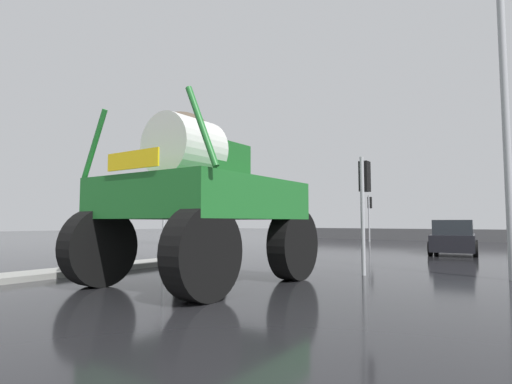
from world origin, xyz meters
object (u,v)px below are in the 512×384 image
object	(u,v)px
traffic_signal_far_left	(370,208)
sedan_ahead	(454,238)
streetlight_near_right	(508,75)
oversize_sprayer	(201,203)
bare_tree_left	(181,141)
traffic_signal_near_right	(364,189)
traffic_signal_near_left	(168,183)

from	to	relation	value
traffic_signal_far_left	sedan_ahead	bearing A→B (deg)	-52.98
streetlight_near_right	oversize_sprayer	bearing A→B (deg)	-142.34
traffic_signal_far_left	bare_tree_left	xyz separation A→B (m)	(-7.43, -11.84, 3.86)
traffic_signal_near_right	bare_tree_left	size ratio (longest dim) A/B	0.40
oversize_sprayer	traffic_signal_near_left	distance (m)	6.36
traffic_signal_near_right	traffic_signal_far_left	distance (m)	19.43
traffic_signal_near_left	traffic_signal_near_right	size ratio (longest dim) A/B	1.25
sedan_ahead	streetlight_near_right	size ratio (longest dim) A/B	0.45
traffic_signal_near_right	bare_tree_left	world-z (taller)	bare_tree_left
traffic_signal_near_left	traffic_signal_far_left	distance (m)	18.50
oversize_sprayer	traffic_signal_near_right	distance (m)	4.59
oversize_sprayer	sedan_ahead	bearing A→B (deg)	-15.27
traffic_signal_far_left	streetlight_near_right	size ratio (longest dim) A/B	0.36
bare_tree_left	oversize_sprayer	bearing A→B (deg)	-43.20
bare_tree_left	sedan_ahead	bearing A→B (deg)	10.27
sedan_ahead	bare_tree_left	size ratio (longest dim) A/B	0.53
traffic_signal_near_left	traffic_signal_far_left	size ratio (longest dim) A/B	1.19
oversize_sprayer	traffic_signal_near_left	world-z (taller)	traffic_signal_near_left
oversize_sprayer	streetlight_near_right	size ratio (longest dim) A/B	0.54
traffic_signal_near_left	bare_tree_left	size ratio (longest dim) A/B	0.50
traffic_signal_near_left	sedan_ahead	bearing A→B (deg)	47.23
streetlight_near_right	traffic_signal_near_right	bearing A→B (deg)	-163.93
sedan_ahead	traffic_signal_far_left	xyz separation A→B (m)	(-6.97, 9.24, 1.74)
oversize_sprayer	bare_tree_left	distance (m)	15.67
traffic_signal_far_left	streetlight_near_right	distance (m)	20.09
oversize_sprayer	traffic_signal_far_left	xyz separation A→B (m)	(-3.53, 22.13, 0.58)
traffic_signal_far_left	oversize_sprayer	bearing A→B (deg)	-80.95
oversize_sprayer	traffic_signal_near_left	bearing A→B (deg)	53.54
bare_tree_left	traffic_signal_near_left	bearing A→B (deg)	-48.21
traffic_signal_near_left	traffic_signal_near_right	world-z (taller)	traffic_signal_near_left
traffic_signal_near_left	streetlight_near_right	xyz separation A→B (m)	(11.16, 1.00, 2.20)
traffic_signal_near_right	streetlight_near_right	xyz separation A→B (m)	(3.43, 0.99, 2.80)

